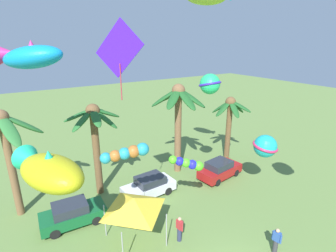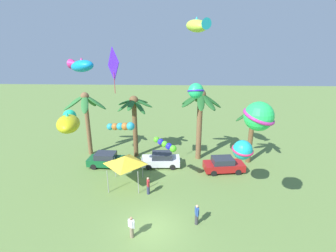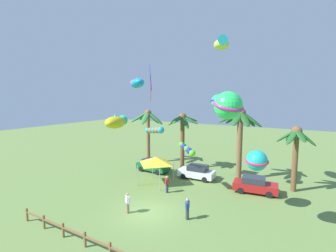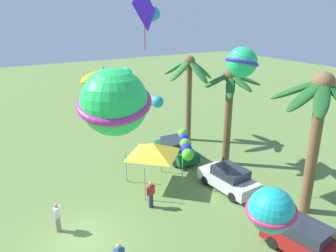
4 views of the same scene
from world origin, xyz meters
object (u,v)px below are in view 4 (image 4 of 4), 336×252
Objects in this scene: palm_tree_3 at (189,77)px; festival_tent at (153,149)px; spectator_1 at (57,217)px; parked_car_0 at (307,240)px; kite_tube_4 at (154,100)px; kite_ball_7 at (271,210)px; kite_ball_6 at (114,102)px; palm_tree_2 at (230,94)px; spectator_2 at (151,194)px; kite_fish_3 at (106,79)px; kite_diamond_0 at (144,8)px; kite_ball_1 at (242,62)px; parked_car_1 at (176,149)px; kite_tube_5 at (185,145)px; palm_tree_0 at (320,110)px; kite_fish_8 at (150,13)px; parked_car_2 at (229,179)px.

palm_tree_3 is 8.90m from festival_tent.
parked_car_0 is at bearing 50.53° from spectator_1.
kite_tube_4 is (5.29, -6.18, 0.07)m from palm_tree_3.
kite_ball_7 is at bearing -24.90° from palm_tree_3.
festival_tent is 1.21× the size of kite_ball_7.
palm_tree_2 is at bearing 127.38° from kite_ball_6.
festival_tent is at bearing 147.48° from spectator_2.
kite_fish_3 is (1.42, -7.58, 0.83)m from palm_tree_3.
spectator_1 is 11.77m from kite_diamond_0.
kite_tube_4 is at bearing 56.00° from kite_diamond_0.
kite_ball_6 is (9.09, -5.99, 5.88)m from festival_tent.
palm_tree_2 is at bearing 90.72° from festival_tent.
kite_ball_7 is (9.87, -0.76, 1.49)m from festival_tent.
palm_tree_2 is at bearing 86.76° from kite_diamond_0.
festival_tent is 8.54m from kite_ball_1.
parked_car_1 is 10.66m from spectator_1.
kite_diamond_0 is at bearing -155.49° from festival_tent.
kite_ball_7 is (6.29, -0.69, -0.07)m from kite_tube_5.
kite_ball_6 is (11.77, -9.39, 7.60)m from parked_car_1.
palm_tree_2 is at bearing 145.75° from kite_ball_7.
kite_ball_7 is (13.91, 0.46, -2.32)m from kite_fish_3.
palm_tree_0 is 4.87× the size of spectator_2.
spectator_2 is 0.64× the size of kite_ball_6.
spectator_2 is 3.75m from kite_tube_5.
kite_fish_8 is at bearing 153.60° from kite_tube_4.
spectator_1 reaches higher than parked_car_2.
parked_car_1 is 13.60m from kite_ball_7.
parked_car_0 is 10.79m from kite_tube_4.
festival_tent is 1.15× the size of kite_ball_6.
spectator_1 is 1.00× the size of kite_ball_1.
kite_fish_3 is 1.66× the size of kite_tube_4.
parked_car_0 is at bearing -52.13° from palm_tree_0.
kite_ball_7 is at bearing 34.18° from spectator_1.
kite_fish_3 reaches higher than kite_tube_4.
kite_diamond_0 reaches higher than kite_ball_6.
parked_car_1 is at bearing 127.82° from kite_tube_4.
kite_ball_7 reaches higher than parked_car_1.
kite_fish_3 is 8.03m from kite_tube_5.
kite_fish_8 is (-9.81, 0.91, 1.95)m from kite_ball_1.
kite_diamond_0 reaches higher than kite_fish_8.
spectator_2 is (2.21, -7.37, -4.34)m from palm_tree_2.
kite_fish_3 is (-3.62, -1.03, -4.36)m from kite_diamond_0.
kite_diamond_0 reaches higher than parked_car_1.
kite_fish_3 is at bearing -171.41° from kite_tube_5.
kite_fish_8 is at bearing -160.75° from palm_tree_0.
festival_tent is (2.68, -3.39, 1.72)m from parked_car_1.
kite_ball_7 is (2.98, -6.45, -1.87)m from palm_tree_0.
parked_car_2 is 2.51× the size of spectator_2.
spectator_1 is 0.50× the size of kite_fish_8.
spectator_2 is 3.03m from festival_tent.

